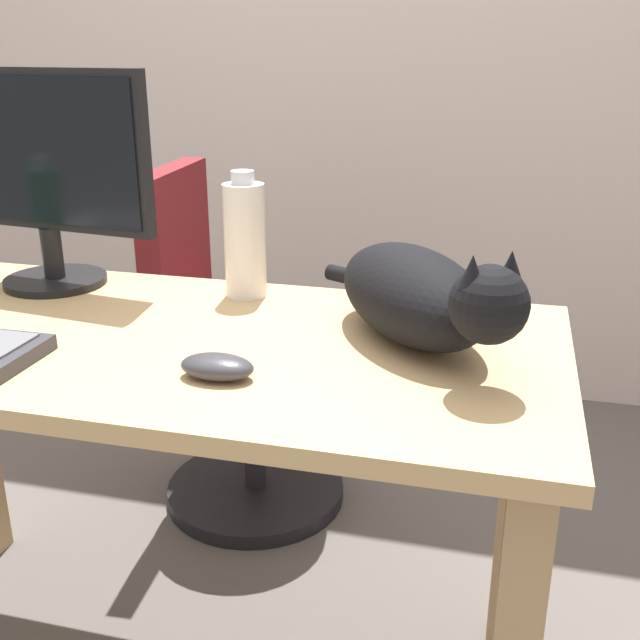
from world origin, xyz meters
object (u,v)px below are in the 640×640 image
computer_mouse (217,367)px  spray_bottle (245,239)px  office_chair (233,368)px  cat (419,295)px  monitor (42,171)px

computer_mouse → spray_bottle: bearing=103.3°
office_chair → cat: cat is taller
cat → computer_mouse: (-0.26, -0.21, -0.06)m
computer_mouse → spray_bottle: spray_bottle is taller
cat → computer_mouse: cat is taller
office_chair → computer_mouse: (0.28, -0.77, 0.36)m
cat → monitor: bearing=169.8°
office_chair → monitor: bearing=-115.7°
office_chair → cat: 0.89m
cat → computer_mouse: 0.34m
monitor → spray_bottle: monitor is taller
office_chair → cat: (0.54, -0.56, 0.42)m
cat → computer_mouse: bearing=-141.0°
monitor → spray_bottle: (0.40, 0.03, -0.12)m
monitor → computer_mouse: 0.63m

